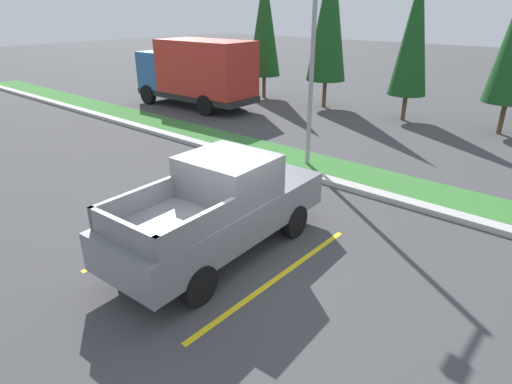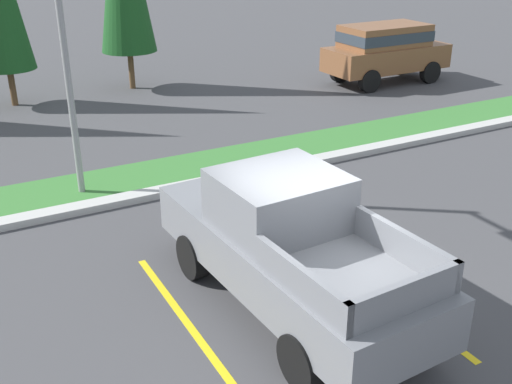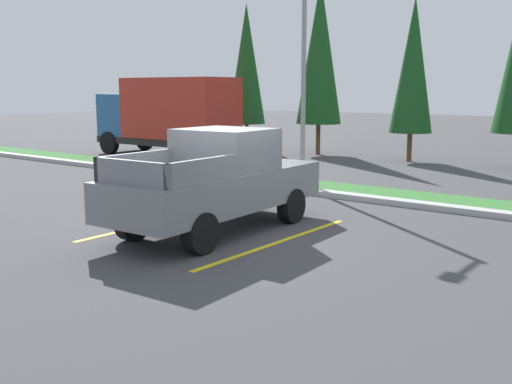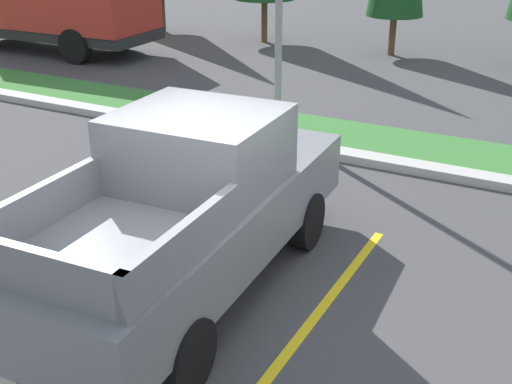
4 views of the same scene
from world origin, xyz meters
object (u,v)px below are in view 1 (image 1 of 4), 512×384
object	(u,v)px
cargo_truck_distant	(197,71)
street_light	(310,44)
cypress_tree_left_inner	(329,14)
cypress_tree_leftmost	(264,22)
pickup_truck_main	(221,207)
cypress_tree_center	(414,33)

from	to	relation	value
cargo_truck_distant	street_light	distance (m)	10.46
street_light	cypress_tree_left_inner	bearing A→B (deg)	118.54
cypress_tree_leftmost	pickup_truck_main	bearing A→B (deg)	-53.29
street_light	cypress_tree_center	bearing A→B (deg)	91.00
cypress_tree_leftmost	cypress_tree_center	size ratio (longest dim) A/B	1.07
cypress_tree_left_inner	cypress_tree_center	xyz separation A→B (m)	(4.38, -0.03, -0.71)
cypress_tree_leftmost	cypress_tree_left_inner	bearing A→B (deg)	0.97
cargo_truck_distant	cypress_tree_leftmost	bearing A→B (deg)	78.39
pickup_truck_main	cypress_tree_leftmost	world-z (taller)	cypress_tree_leftmost
cargo_truck_distant	cypress_tree_leftmost	xyz separation A→B (m)	(0.90, 4.36, 2.25)
cypress_tree_left_inner	cypress_tree_leftmost	bearing A→B (deg)	-179.03
cargo_truck_distant	cypress_tree_left_inner	world-z (taller)	cypress_tree_left_inner
cargo_truck_distant	pickup_truck_main	bearing A→B (deg)	-40.25
pickup_truck_main	street_light	world-z (taller)	street_light
cargo_truck_distant	cypress_tree_left_inner	xyz separation A→B (m)	(4.97, 4.43, 2.70)
cargo_truck_distant	street_light	size ratio (longest dim) A/B	1.04
cargo_truck_distant	cypress_tree_center	world-z (taller)	cypress_tree_center
cargo_truck_distant	cypress_tree_left_inner	bearing A→B (deg)	41.67
cypress_tree_center	cypress_tree_left_inner	bearing A→B (deg)	179.63
pickup_truck_main	cargo_truck_distant	size ratio (longest dim) A/B	0.77
street_light	cypress_tree_leftmost	distance (m)	11.92
street_light	cypress_tree_leftmost	size ratio (longest dim) A/B	0.95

